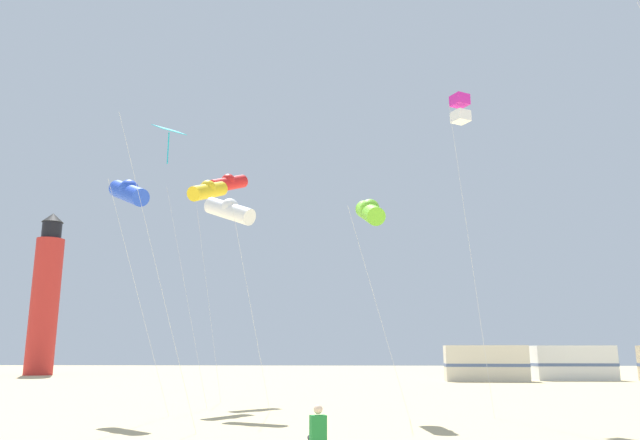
% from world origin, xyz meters
% --- Properties ---
extents(kite_flyer_standing, '(0.45, 0.56, 1.16)m').
position_xyz_m(kite_flyer_standing, '(-0.67, 6.99, 0.61)').
color(kite_flyer_standing, '#238438').
rests_on(kite_flyer_standing, ground).
extents(kite_tube_blue, '(3.19, 3.20, 9.11)m').
position_xyz_m(kite_tube_blue, '(-8.53, 15.85, 8.40)').
color(kite_tube_blue, silver).
rests_on(kite_tube_blue, ground).
extents(kite_tube_gold, '(2.53, 3.03, 10.42)m').
position_xyz_m(kite_tube_gold, '(-6.52, 20.52, 9.72)').
color(kite_tube_gold, silver).
rests_on(kite_tube_gold, ground).
extents(kite_tube_lime, '(2.08, 2.58, 8.26)m').
position_xyz_m(kite_tube_lime, '(0.90, 16.04, 7.56)').
color(kite_tube_lime, silver).
rests_on(kite_tube_lime, ground).
extents(kite_diamond_cyan, '(2.74, 2.24, 9.79)m').
position_xyz_m(kite_diamond_cyan, '(-5.92, 12.18, 9.17)').
color(kite_diamond_cyan, silver).
rests_on(kite_diamond_cyan, ground).
extents(kite_tube_white, '(3.03, 2.74, 8.72)m').
position_xyz_m(kite_tube_white, '(-4.84, 17.49, 8.02)').
color(kite_tube_white, silver).
rests_on(kite_tube_white, ground).
extents(kite_box_magenta, '(1.06, 0.95, 12.39)m').
position_xyz_m(kite_box_magenta, '(4.60, 16.25, 11.78)').
color(kite_box_magenta, silver).
rests_on(kite_box_magenta, ground).
extents(kite_tube_scarlet, '(2.73, 2.99, 11.71)m').
position_xyz_m(kite_tube_scarlet, '(-6.24, 23.80, 11.00)').
color(kite_tube_scarlet, silver).
rests_on(kite_tube_scarlet, ground).
extents(lighthouse_distant, '(2.80, 2.80, 16.80)m').
position_xyz_m(lighthouse_distant, '(-31.40, 54.82, 7.84)').
color(lighthouse_distant, red).
rests_on(lighthouse_distant, ground).
extents(rv_van_cream, '(6.57, 2.73, 2.80)m').
position_xyz_m(rv_van_cream, '(10.97, 43.35, 1.39)').
color(rv_van_cream, beige).
rests_on(rv_van_cream, ground).
extents(rv_van_white, '(6.45, 2.35, 2.80)m').
position_xyz_m(rv_van_white, '(18.57, 45.34, 1.39)').
color(rv_van_white, white).
rests_on(rv_van_white, ground).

